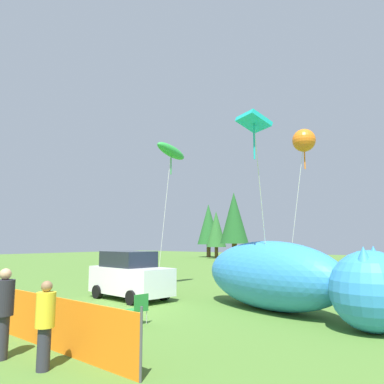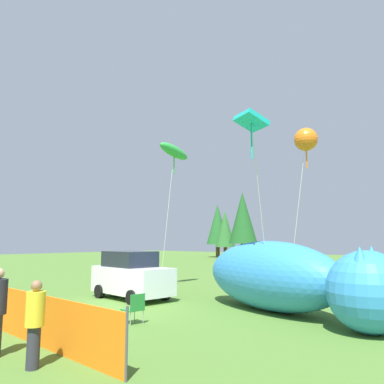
# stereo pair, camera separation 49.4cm
# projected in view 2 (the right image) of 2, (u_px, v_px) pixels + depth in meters

# --- Properties ---
(ground_plane) EXTENTS (120.00, 120.00, 0.00)m
(ground_plane) POSITION_uv_depth(u_px,v_px,m) (93.00, 314.00, 12.82)
(ground_plane) COLOR #4C752D
(parked_car) EXTENTS (4.11, 2.22, 2.03)m
(parked_car) POSITION_uv_depth(u_px,v_px,m) (131.00, 276.00, 16.26)
(parked_car) COLOR white
(parked_car) RESTS_ON ground
(folding_chair) EXTENTS (0.61, 0.61, 0.90)m
(folding_chair) POSITION_uv_depth(u_px,v_px,m) (135.00, 307.00, 11.32)
(folding_chair) COLOR #267F33
(folding_chair) RESTS_ON ground
(inflatable_cat) EXTENTS (8.39, 4.81, 2.49)m
(inflatable_cat) POSITION_uv_depth(u_px,v_px,m) (284.00, 280.00, 12.97)
(inflatable_cat) COLOR #338CD8
(inflatable_cat) RESTS_ON ground
(safety_fence) EXTENTS (8.90, 0.48, 1.31)m
(safety_fence) POSITION_uv_depth(u_px,v_px,m) (22.00, 314.00, 9.71)
(safety_fence) COLOR orange
(safety_fence) RESTS_ON ground
(spectator_in_green_shirt) EXTENTS (0.37, 0.37, 1.71)m
(spectator_in_green_shirt) POSITION_uv_depth(u_px,v_px,m) (35.00, 320.00, 7.42)
(spectator_in_green_shirt) COLOR #2D2D38
(spectator_in_green_shirt) RESTS_ON ground
(kite_teal_diamond) EXTENTS (1.16, 2.64, 6.76)m
(kite_teal_diamond) POSITION_uv_depth(u_px,v_px,m) (252.00, 124.00, 12.61)
(kite_teal_diamond) COLOR silver
(kite_teal_diamond) RESTS_ON ground
(kite_green_fish) EXTENTS (0.89, 2.43, 7.94)m
(kite_green_fish) POSITION_uv_depth(u_px,v_px,m) (174.00, 152.00, 20.65)
(kite_green_fish) COLOR silver
(kite_green_fish) RESTS_ON ground
(kite_orange_flower) EXTENTS (1.53, 1.02, 7.45)m
(kite_orange_flower) POSITION_uv_depth(u_px,v_px,m) (306.00, 140.00, 16.52)
(kite_orange_flower) COLOR silver
(kite_orange_flower) RESTS_ON ground
(horizon_tree_east) EXTENTS (2.83, 2.83, 6.74)m
(horizon_tree_east) POSITION_uv_depth(u_px,v_px,m) (225.00, 229.00, 53.70)
(horizon_tree_east) COLOR brown
(horizon_tree_east) RESTS_ON ground
(horizon_tree_mid) EXTENTS (3.41, 3.41, 8.14)m
(horizon_tree_mid) POSITION_uv_depth(u_px,v_px,m) (218.00, 224.00, 57.60)
(horizon_tree_mid) COLOR brown
(horizon_tree_mid) RESTS_ON ground
(horizon_tree_northeast) EXTENTS (3.75, 3.75, 8.96)m
(horizon_tree_northeast) POSITION_uv_depth(u_px,v_px,m) (243.00, 218.00, 49.57)
(horizon_tree_northeast) COLOR brown
(horizon_tree_northeast) RESTS_ON ground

